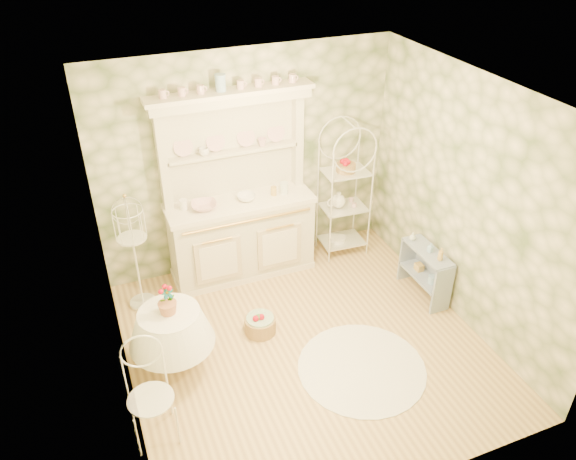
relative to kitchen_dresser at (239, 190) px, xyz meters
name	(u,v)px	position (x,y,z in m)	size (l,w,h in m)	color
floor	(306,345)	(0.20, -1.52, -1.15)	(3.60, 3.60, 0.00)	tan
ceiling	(311,98)	(0.20, -1.52, 1.56)	(3.60, 3.60, 0.00)	white
wall_left	(111,282)	(-1.60, -1.52, 0.21)	(3.60, 3.60, 0.00)	beige
wall_right	(467,203)	(2.00, -1.52, 0.21)	(3.60, 3.60, 0.00)	beige
wall_back	(247,162)	(0.20, 0.28, 0.21)	(3.60, 3.60, 0.00)	beige
wall_front	(414,371)	(0.20, -3.32, 0.21)	(3.60, 3.60, 0.00)	beige
kitchen_dresser	(239,190)	(0.00, 0.00, 0.00)	(1.87, 0.61, 2.29)	silver
bakers_rack	(345,185)	(1.36, -0.04, -0.18)	(0.60, 0.43, 1.93)	white
side_shelf	(425,272)	(1.83, -1.24, -0.83)	(0.27, 0.73, 0.63)	#8B9BB4
round_table	(173,341)	(-1.14, -1.32, -0.79)	(0.65, 0.65, 0.71)	white
cafe_chair	(150,396)	(-1.48, -2.06, -0.65)	(0.45, 0.45, 0.99)	white
birdcage_stand	(134,251)	(-1.29, -0.19, -0.41)	(0.35, 0.35, 1.48)	white
floor_basket	(260,324)	(-0.18, -1.15, -1.04)	(0.33, 0.33, 0.22)	#AA8751
lace_rug	(362,368)	(0.59, -2.04, -1.14)	(1.30, 1.30, 0.01)	white
bowl_floral	(204,208)	(-0.43, -0.02, -0.13)	(0.29, 0.29, 0.07)	white
bowl_white	(246,199)	(0.08, -0.01, -0.13)	(0.22, 0.22, 0.07)	white
cup_left	(204,153)	(-0.34, 0.16, 0.47)	(0.11, 0.11, 0.09)	white
cup_right	(262,143)	(0.35, 0.16, 0.47)	(0.10, 0.10, 0.10)	white
potted_geranium	(168,299)	(-1.13, -1.29, -0.30)	(0.14, 0.10, 0.27)	#3F7238
bottle_amber	(441,255)	(1.85, -1.44, -0.46)	(0.06, 0.06, 0.16)	gold
bottle_blue	(430,249)	(1.84, -1.26, -0.49)	(0.05, 0.05, 0.12)	#8DB7DA
bottle_glass	(412,238)	(1.79, -0.98, -0.50)	(0.08, 0.08, 0.10)	silver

